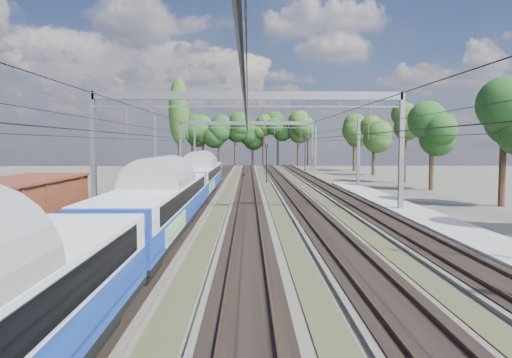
{
  "coord_description": "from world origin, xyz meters",
  "views": [
    {
      "loc": [
        0.03,
        -7.22,
        5.11
      ],
      "look_at": [
        0.53,
        25.85,
        2.8
      ],
      "focal_mm": 35.0,
      "sensor_mm": 36.0,
      "label": 1
    }
  ],
  "objects_px": {
    "emu_train": "(159,195)",
    "signal_far": "(305,149)",
    "worker": "(244,173)",
    "signal_near": "(267,158)"
  },
  "relations": [
    {
      "from": "signal_near",
      "to": "signal_far",
      "type": "xyz_separation_m",
      "value": [
        8.5,
        29.88,
        0.83
      ]
    },
    {
      "from": "emu_train",
      "to": "signal_far",
      "type": "xyz_separation_m",
      "value": [
        15.43,
        70.48,
        1.58
      ]
    },
    {
      "from": "signal_far",
      "to": "worker",
      "type": "bearing_deg",
      "value": -100.23
    },
    {
      "from": "worker",
      "to": "signal_near",
      "type": "distance_m",
      "value": 10.7
    },
    {
      "from": "emu_train",
      "to": "worker",
      "type": "height_order",
      "value": "emu_train"
    },
    {
      "from": "emu_train",
      "to": "worker",
      "type": "bearing_deg",
      "value": 85.66
    },
    {
      "from": "signal_near",
      "to": "signal_far",
      "type": "height_order",
      "value": "signal_far"
    },
    {
      "from": "emu_train",
      "to": "worker",
      "type": "relative_size",
      "value": 40.58
    },
    {
      "from": "emu_train",
      "to": "signal_far",
      "type": "bearing_deg",
      "value": 77.65
    },
    {
      "from": "emu_train",
      "to": "signal_near",
      "type": "relative_size",
      "value": 12.04
    }
  ]
}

